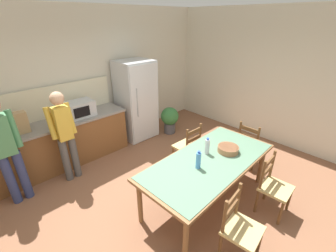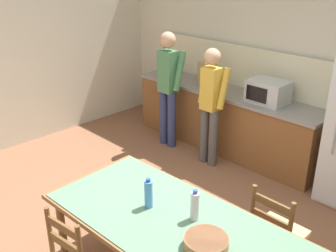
{
  "view_description": "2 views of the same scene",
  "coord_description": "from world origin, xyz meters",
  "px_view_note": "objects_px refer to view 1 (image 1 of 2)",
  "views": [
    {
      "loc": [
        -1.81,
        -1.91,
        2.64
      ],
      "look_at": [
        0.36,
        0.36,
        1.13
      ],
      "focal_mm": 24.0,
      "sensor_mm": 36.0,
      "label": 1
    },
    {
      "loc": [
        2.3,
        -2.16,
        2.68
      ],
      "look_at": [
        -0.21,
        0.33,
        1.15
      ],
      "focal_mm": 42.0,
      "sensor_mm": 36.0,
      "label": 2
    }
  ],
  "objects_px": {
    "bottle_near_centre": "(198,160)",
    "serving_bowl": "(228,149)",
    "paper_bag": "(20,123)",
    "dining_table": "(209,164)",
    "bottle_off_centre": "(207,146)",
    "person_at_sink": "(6,147)",
    "refrigerator": "(136,100)",
    "microwave": "(80,109)",
    "chair_side_near_left": "(240,228)",
    "potted_plant": "(170,118)",
    "chair_side_near_right": "(274,187)",
    "chair_head_end": "(250,144)",
    "person_at_counter": "(64,133)",
    "chair_side_far_right": "(188,146)"
  },
  "relations": [
    {
      "from": "bottle_near_centre",
      "to": "serving_bowl",
      "type": "xyz_separation_m",
      "value": [
        0.66,
        -0.05,
        -0.07
      ]
    },
    {
      "from": "paper_bag",
      "to": "dining_table",
      "type": "bearing_deg",
      "value": -54.68
    },
    {
      "from": "bottle_off_centre",
      "to": "person_at_sink",
      "type": "relative_size",
      "value": 0.16
    },
    {
      "from": "paper_bag",
      "to": "bottle_off_centre",
      "type": "xyz_separation_m",
      "value": [
        1.9,
        -2.41,
        -0.19
      ]
    },
    {
      "from": "paper_bag",
      "to": "refrigerator",
      "type": "bearing_deg",
      "value": -0.27
    },
    {
      "from": "microwave",
      "to": "bottle_near_centre",
      "type": "distance_m",
      "value": 2.61
    },
    {
      "from": "bottle_near_centre",
      "to": "person_at_sink",
      "type": "xyz_separation_m",
      "value": [
        -1.84,
        2.06,
        0.08
      ]
    },
    {
      "from": "dining_table",
      "to": "chair_side_near_left",
      "type": "relative_size",
      "value": 2.46
    },
    {
      "from": "dining_table",
      "to": "potted_plant",
      "type": "distance_m",
      "value": 2.45
    },
    {
      "from": "bottle_off_centre",
      "to": "chair_side_near_right",
      "type": "relative_size",
      "value": 0.3
    },
    {
      "from": "bottle_near_centre",
      "to": "chair_head_end",
      "type": "distance_m",
      "value": 1.73
    },
    {
      "from": "microwave",
      "to": "chair_side_near_left",
      "type": "distance_m",
      "value": 3.44
    },
    {
      "from": "chair_side_near_left",
      "to": "person_at_counter",
      "type": "xyz_separation_m",
      "value": [
        -0.83,
        2.85,
        0.47
      ]
    },
    {
      "from": "chair_side_near_right",
      "to": "person_at_sink",
      "type": "xyz_separation_m",
      "value": [
        -2.64,
        2.83,
        0.53
      ]
    },
    {
      "from": "dining_table",
      "to": "chair_side_far_right",
      "type": "distance_m",
      "value": 0.98
    },
    {
      "from": "bottle_near_centre",
      "to": "microwave",
      "type": "bearing_deg",
      "value": 100.93
    },
    {
      "from": "refrigerator",
      "to": "person_at_counter",
      "type": "xyz_separation_m",
      "value": [
        -1.85,
        -0.5,
        0.0
      ]
    },
    {
      "from": "paper_bag",
      "to": "potted_plant",
      "type": "xyz_separation_m",
      "value": [
        3.02,
        -0.44,
        -0.7
      ]
    },
    {
      "from": "chair_head_end",
      "to": "chair_side_near_left",
      "type": "bearing_deg",
      "value": 114.32
    },
    {
      "from": "serving_bowl",
      "to": "person_at_sink",
      "type": "relative_size",
      "value": 0.19
    },
    {
      "from": "bottle_near_centre",
      "to": "person_at_counter",
      "type": "height_order",
      "value": "person_at_counter"
    },
    {
      "from": "chair_head_end",
      "to": "microwave",
      "type": "bearing_deg",
      "value": 40.03
    },
    {
      "from": "serving_bowl",
      "to": "chair_side_near_left",
      "type": "relative_size",
      "value": 0.35
    },
    {
      "from": "microwave",
      "to": "person_at_counter",
      "type": "xyz_separation_m",
      "value": [
        -0.53,
        -0.52,
        -0.14
      ]
    },
    {
      "from": "bottle_near_centre",
      "to": "chair_side_near_right",
      "type": "distance_m",
      "value": 1.2
    },
    {
      "from": "chair_head_end",
      "to": "chair_side_near_right",
      "type": "distance_m",
      "value": 1.21
    },
    {
      "from": "chair_side_far_right",
      "to": "person_at_counter",
      "type": "relative_size",
      "value": 0.56
    },
    {
      "from": "microwave",
      "to": "potted_plant",
      "type": "bearing_deg",
      "value": -12.7
    },
    {
      "from": "serving_bowl",
      "to": "chair_side_near_left",
      "type": "height_order",
      "value": "chair_side_near_left"
    },
    {
      "from": "chair_head_end",
      "to": "person_at_counter",
      "type": "xyz_separation_m",
      "value": [
        -2.69,
        1.98,
        0.47
      ]
    },
    {
      "from": "person_at_counter",
      "to": "potted_plant",
      "type": "relative_size",
      "value": 2.43
    },
    {
      "from": "serving_bowl",
      "to": "chair_side_far_right",
      "type": "height_order",
      "value": "chair_side_far_right"
    },
    {
      "from": "paper_bag",
      "to": "bottle_off_centre",
      "type": "relative_size",
      "value": 1.33
    },
    {
      "from": "potted_plant",
      "to": "microwave",
      "type": "bearing_deg",
      "value": 167.3
    },
    {
      "from": "refrigerator",
      "to": "person_at_counter",
      "type": "height_order",
      "value": "refrigerator"
    },
    {
      "from": "chair_side_near_right",
      "to": "microwave",
      "type": "bearing_deg",
      "value": 107.71
    },
    {
      "from": "serving_bowl",
      "to": "chair_side_near_right",
      "type": "distance_m",
      "value": 0.83
    },
    {
      "from": "bottle_near_centre",
      "to": "dining_table",
      "type": "bearing_deg",
      "value": 2.12
    },
    {
      "from": "bottle_off_centre",
      "to": "chair_head_end",
      "type": "bearing_deg",
      "value": -3.55
    },
    {
      "from": "chair_side_near_right",
      "to": "person_at_sink",
      "type": "relative_size",
      "value": 0.53
    },
    {
      "from": "microwave",
      "to": "paper_bag",
      "type": "height_order",
      "value": "paper_bag"
    },
    {
      "from": "refrigerator",
      "to": "chair_side_near_left",
      "type": "relative_size",
      "value": 2.0
    },
    {
      "from": "paper_bag",
      "to": "bottle_off_centre",
      "type": "height_order",
      "value": "paper_bag"
    },
    {
      "from": "serving_bowl",
      "to": "chair_side_near_right",
      "type": "xyz_separation_m",
      "value": [
        0.14,
        -0.72,
        -0.38
      ]
    },
    {
      "from": "person_at_counter",
      "to": "refrigerator",
      "type": "bearing_deg",
      "value": -74.85
    },
    {
      "from": "microwave",
      "to": "bottle_near_centre",
      "type": "relative_size",
      "value": 1.85
    },
    {
      "from": "chair_side_near_left",
      "to": "serving_bowl",
      "type": "bearing_deg",
      "value": 34.43
    },
    {
      "from": "dining_table",
      "to": "chair_head_end",
      "type": "relative_size",
      "value": 2.46
    },
    {
      "from": "paper_bag",
      "to": "serving_bowl",
      "type": "xyz_separation_m",
      "value": [
        2.19,
        -2.6,
        -0.27
      ]
    },
    {
      "from": "bottle_off_centre",
      "to": "chair_side_far_right",
      "type": "xyz_separation_m",
      "value": [
        0.36,
        0.69,
        -0.45
      ]
    }
  ]
}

